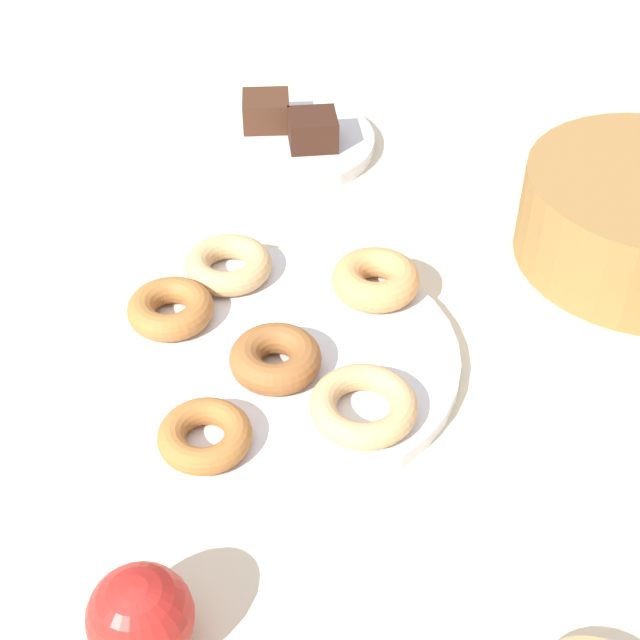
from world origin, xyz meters
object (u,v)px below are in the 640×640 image
Objects in this scene: donut_0 at (376,280)px; donut_2 at (364,406)px; donut_plate at (288,357)px; brownie_far at (313,130)px; donut_1 at (171,309)px; donut_3 at (205,436)px; cake_plate at (286,142)px; apple at (141,617)px; donut_5 at (228,265)px; brownie_near at (266,111)px; donut_4 at (275,359)px.

donut_2 is at bearing -21.42° from donut_0.
brownie_far is at bearing 161.42° from donut_plate.
donut_plate is 0.12m from donut_1.
donut_1 reaches higher than donut_3.
cake_plate is 3.02× the size of apple.
donut_2 is 1.18× the size of donut_3.
brownie_far reaches higher than donut_1.
apple is at bearing -21.94° from cake_plate.
brownie_near is at bearing 159.99° from donut_5.
cake_plate is at bearing 148.49° from donut_1.
donut_1 is 0.34m from brownie_far.
brownie_far is (-0.43, 0.07, 0.01)m from donut_2.
donut_5 is 1.53× the size of brownie_near.
donut_2 is 0.09m from donut_4.
brownie_far reaches higher than donut_5.
donut_5 is 1.53× the size of brownie_far.
donut_4 is (-0.07, -0.06, 0.00)m from donut_2.
cake_plate is 3.84× the size of brownie_far.
donut_5 is 0.27m from cake_plate.
donut_2 is 0.49m from brownie_near.
donut_1 is at bearing -31.51° from cake_plate.
apple reaches higher than donut_2.
brownie_near is at bearing 160.34° from apple.
apple is (0.30, -0.26, 0.01)m from donut_0.
donut_3 is at bearing -15.83° from donut_5.
donut_2 is 0.44m from brownie_far.
donut_3 is (0.16, 0.00, -0.00)m from donut_1.
donut_5 is (-0.21, 0.06, 0.00)m from donut_3.
donut_plate is at bearing 135.02° from donut_3.
donut_5 reaches higher than donut_plate.
donut_5 is at bearing 160.61° from apple.
donut_2 is at bearing -3.35° from brownie_near.
apple is at bearing -25.07° from brownie_far.
donut_plate is at bearing -13.38° from cake_plate.
donut_4 is 0.37× the size of cake_plate.
brownie_far is (-0.27, 0.21, 0.01)m from donut_1.
brownie_near reaches higher than donut_5.
donut_plate is 0.36m from brownie_far.
donut_0 is at bearing 124.30° from donut_4.
apple is at bearing -53.16° from donut_2.
donut_2 is 1.27× the size of apple.
brownie_far is at bearing 177.46° from donut_0.
brownie_near is (-0.49, 0.16, 0.01)m from donut_3.
cake_plate is at bearing 174.40° from donut_2.
donut_2 is at bearing -5.60° from cake_plate.
brownie_far is (-0.22, 0.14, 0.01)m from donut_5.
brownie_near is (-0.28, 0.10, 0.01)m from donut_5.
brownie_far is 0.79× the size of apple.
brownie_far is at bearing 160.19° from donut_4.
donut_1 reaches higher than cake_plate.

